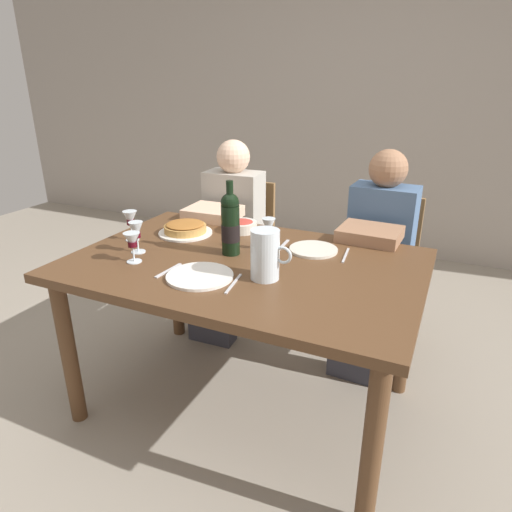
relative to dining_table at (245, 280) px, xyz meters
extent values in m
plane|color=gray|center=(0.00, 0.00, -0.67)|extent=(8.00, 8.00, 0.00)
cube|color=#A3998E|center=(0.00, 2.45, 0.73)|extent=(8.00, 0.10, 2.80)
cube|color=brown|center=(0.00, 0.00, 0.07)|extent=(1.50, 1.00, 0.04)
cylinder|color=brown|center=(-0.67, -0.42, -0.31)|extent=(0.07, 0.07, 0.72)
cylinder|color=brown|center=(0.67, -0.42, -0.31)|extent=(0.07, 0.07, 0.72)
cylinder|color=brown|center=(-0.67, 0.42, -0.31)|extent=(0.07, 0.07, 0.72)
cylinder|color=brown|center=(0.67, 0.42, -0.31)|extent=(0.07, 0.07, 0.72)
cylinder|color=black|center=(-0.09, 0.05, 0.20)|extent=(0.08, 0.08, 0.22)
sphere|color=black|center=(-0.09, 0.05, 0.33)|extent=(0.08, 0.08, 0.08)
cylinder|color=black|center=(-0.09, 0.05, 0.38)|extent=(0.03, 0.03, 0.09)
cylinder|color=black|center=(-0.09, 0.05, 0.19)|extent=(0.08, 0.08, 0.08)
cylinder|color=silver|center=(0.15, -0.13, 0.19)|extent=(0.11, 0.11, 0.20)
cylinder|color=silver|center=(0.15, -0.13, 0.16)|extent=(0.10, 0.10, 0.12)
torus|color=silver|center=(0.23, -0.13, 0.20)|extent=(0.07, 0.01, 0.07)
cylinder|color=white|center=(-0.43, 0.20, 0.10)|extent=(0.27, 0.27, 0.01)
cylinder|color=#C18E47|center=(-0.43, 0.20, 0.12)|extent=(0.21, 0.21, 0.03)
ellipsoid|color=#9E6028|center=(-0.43, 0.20, 0.14)|extent=(0.19, 0.19, 0.02)
cylinder|color=silver|center=(-0.19, 0.36, 0.12)|extent=(0.16, 0.16, 0.05)
ellipsoid|color=#B2382D|center=(-0.19, 0.36, 0.14)|extent=(0.13, 0.13, 0.04)
cylinder|color=silver|center=(-0.43, -0.21, 0.09)|extent=(0.06, 0.06, 0.00)
cylinder|color=silver|center=(-0.43, -0.21, 0.13)|extent=(0.01, 0.01, 0.06)
cone|color=silver|center=(-0.43, -0.21, 0.19)|extent=(0.07, 0.07, 0.06)
cylinder|color=#470A14|center=(-0.43, -0.21, 0.17)|extent=(0.04, 0.04, 0.02)
cylinder|color=silver|center=(0.04, 0.16, 0.09)|extent=(0.06, 0.06, 0.00)
cylinder|color=silver|center=(0.04, 0.16, 0.13)|extent=(0.01, 0.01, 0.07)
cone|color=silver|center=(0.04, 0.16, 0.21)|extent=(0.06, 0.06, 0.08)
cylinder|color=#470A14|center=(0.04, 0.16, 0.18)|extent=(0.03, 0.03, 0.03)
cylinder|color=silver|center=(-0.48, -0.11, 0.09)|extent=(0.06, 0.06, 0.00)
cylinder|color=silver|center=(-0.48, -0.11, 0.13)|extent=(0.01, 0.01, 0.06)
cone|color=silver|center=(-0.48, -0.11, 0.20)|extent=(0.06, 0.06, 0.08)
cylinder|color=#470A14|center=(-0.48, -0.11, 0.18)|extent=(0.04, 0.04, 0.03)
cylinder|color=silver|center=(-0.61, 0.01, 0.09)|extent=(0.06, 0.06, 0.00)
cylinder|color=silver|center=(-0.61, 0.01, 0.13)|extent=(0.01, 0.01, 0.07)
cone|color=silver|center=(-0.61, 0.01, 0.20)|extent=(0.07, 0.07, 0.07)
cylinder|color=#470A14|center=(-0.61, 0.01, 0.18)|extent=(0.04, 0.04, 0.02)
cylinder|color=silver|center=(0.23, 0.24, 0.10)|extent=(0.22, 0.22, 0.01)
cylinder|color=white|center=(-0.08, -0.23, 0.10)|extent=(0.27, 0.27, 0.01)
cube|color=silver|center=(0.08, 0.24, 0.09)|extent=(0.02, 0.16, 0.00)
cube|color=silver|center=(0.38, 0.24, 0.09)|extent=(0.03, 0.18, 0.00)
cube|color=silver|center=(0.07, -0.23, 0.09)|extent=(0.04, 0.18, 0.00)
cube|color=silver|center=(-0.23, -0.23, 0.09)|extent=(0.03, 0.16, 0.00)
cube|color=olive|center=(-0.45, 0.82, -0.21)|extent=(0.42, 0.42, 0.02)
cube|color=olive|center=(-0.46, 1.00, 0.00)|extent=(0.36, 0.04, 0.40)
cylinder|color=olive|center=(-0.61, 0.64, -0.44)|extent=(0.04, 0.04, 0.45)
cylinder|color=olive|center=(-0.27, 0.65, -0.44)|extent=(0.04, 0.04, 0.45)
cylinder|color=olive|center=(-0.63, 0.98, -0.44)|extent=(0.04, 0.04, 0.45)
cylinder|color=olive|center=(-0.29, 0.99, -0.44)|extent=(0.04, 0.04, 0.45)
cube|color=#B7B2A8|center=(-0.45, 0.78, 0.05)|extent=(0.35, 0.21, 0.50)
sphere|color=beige|center=(-0.45, 0.78, 0.39)|extent=(0.20, 0.20, 0.20)
cube|color=#33333D|center=(-0.44, 0.59, -0.20)|extent=(0.32, 0.39, 0.14)
cube|color=#33333D|center=(-0.44, 0.44, -0.47)|extent=(0.28, 0.13, 0.40)
cube|color=beige|center=(-0.44, 0.50, 0.12)|extent=(0.30, 0.25, 0.06)
cube|color=olive|center=(0.45, 0.82, -0.21)|extent=(0.42, 0.42, 0.02)
cube|color=olive|center=(0.46, 1.00, 0.00)|extent=(0.36, 0.05, 0.40)
cylinder|color=olive|center=(0.27, 0.66, -0.44)|extent=(0.04, 0.04, 0.45)
cylinder|color=olive|center=(0.61, 0.64, -0.44)|extent=(0.04, 0.04, 0.45)
cylinder|color=olive|center=(0.29, 1.00, -0.44)|extent=(0.04, 0.04, 0.45)
cylinder|color=olive|center=(0.63, 0.98, -0.44)|extent=(0.04, 0.04, 0.45)
cube|color=#4C6B93|center=(0.45, 0.78, 0.05)|extent=(0.35, 0.22, 0.50)
sphere|color=#9E7051|center=(0.45, 0.78, 0.39)|extent=(0.20, 0.20, 0.20)
cube|color=#33333D|center=(0.44, 0.59, -0.20)|extent=(0.32, 0.39, 0.14)
cube|color=#33333D|center=(0.43, 0.44, -0.47)|extent=(0.28, 0.13, 0.40)
cube|color=#9E7051|center=(0.44, 0.50, 0.12)|extent=(0.30, 0.25, 0.06)
camera|label=1|loc=(0.80, -1.62, 0.83)|focal=31.64mm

